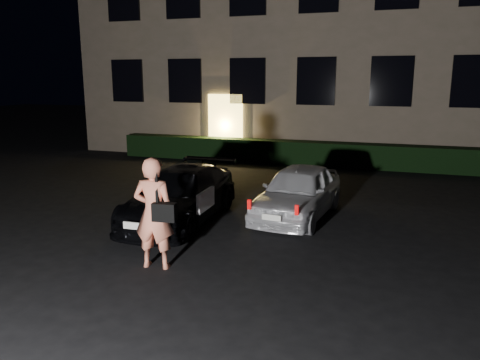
% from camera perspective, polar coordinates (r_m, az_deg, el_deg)
% --- Properties ---
extents(ground, '(80.00, 80.00, 0.00)m').
position_cam_1_polar(ground, '(7.60, -5.31, -11.94)').
color(ground, black).
rests_on(ground, ground).
extents(building, '(20.00, 8.11, 12.00)m').
position_cam_1_polar(building, '(21.69, 11.37, 19.74)').
color(building, brown).
rests_on(building, ground).
extents(hedge, '(15.00, 0.70, 0.85)m').
position_cam_1_polar(hedge, '(17.27, 8.72, 3.23)').
color(hedge, black).
rests_on(hedge, ground).
extents(sedan, '(1.81, 4.12, 1.16)m').
position_cam_1_polar(sedan, '(10.44, -7.24, -1.82)').
color(sedan, black).
rests_on(sedan, ground).
extents(hatch, '(1.76, 3.61, 1.19)m').
position_cam_1_polar(hatch, '(10.70, 7.09, -1.40)').
color(hatch, silver).
rests_on(hatch, ground).
extents(man, '(0.82, 0.53, 1.88)m').
position_cam_1_polar(man, '(7.83, -10.42, -3.99)').
color(man, '#D8775B').
rests_on(man, ground).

